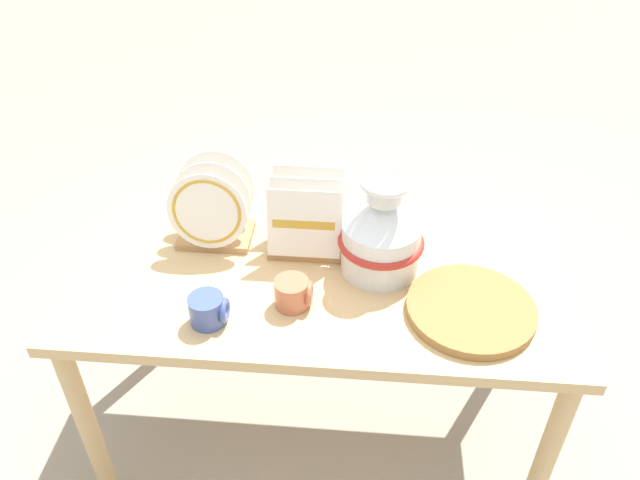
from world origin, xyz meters
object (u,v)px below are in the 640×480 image
(dish_rack_round_plates, at_px, (213,213))
(mug_cobalt_glaze, at_px, (209,310))
(ceramic_vase, at_px, (382,233))
(dish_rack_square_plates, at_px, (306,226))
(wicker_charger_stack, at_px, (471,309))
(mug_terracotta_glaze, at_px, (294,293))

(dish_rack_round_plates, distance_m, mug_cobalt_glaze, 0.35)
(ceramic_vase, bearing_deg, dish_rack_round_plates, 169.77)
(ceramic_vase, height_order, dish_rack_square_plates, ceramic_vase)
(ceramic_vase, bearing_deg, wicker_charger_stack, -34.50)
(ceramic_vase, distance_m, dish_rack_round_plates, 0.50)
(ceramic_vase, bearing_deg, mug_terracotta_glaze, -142.74)
(ceramic_vase, height_order, mug_terracotta_glaze, ceramic_vase)
(dish_rack_round_plates, height_order, mug_terracotta_glaze, dish_rack_round_plates)
(ceramic_vase, bearing_deg, dish_rack_square_plates, 159.56)
(dish_rack_round_plates, bearing_deg, ceramic_vase, -10.23)
(wicker_charger_stack, distance_m, mug_terracotta_glaze, 0.47)
(ceramic_vase, height_order, mug_cobalt_glaze, ceramic_vase)
(wicker_charger_stack, height_order, mug_cobalt_glaze, mug_cobalt_glaze)
(dish_rack_square_plates, height_order, wicker_charger_stack, dish_rack_square_plates)
(ceramic_vase, distance_m, mug_terracotta_glaze, 0.30)
(mug_terracotta_glaze, relative_size, mug_cobalt_glaze, 1.00)
(mug_terracotta_glaze, xyz_separation_m, mug_cobalt_glaze, (-0.21, -0.08, 0.00))
(dish_rack_round_plates, height_order, dish_rack_square_plates, dish_rack_round_plates)
(dish_rack_square_plates, bearing_deg, mug_cobalt_glaze, -123.12)
(dish_rack_round_plates, bearing_deg, mug_terracotta_glaze, -44.09)
(dish_rack_square_plates, relative_size, mug_cobalt_glaze, 2.30)
(dish_rack_square_plates, distance_m, mug_terracotta_glaze, 0.26)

